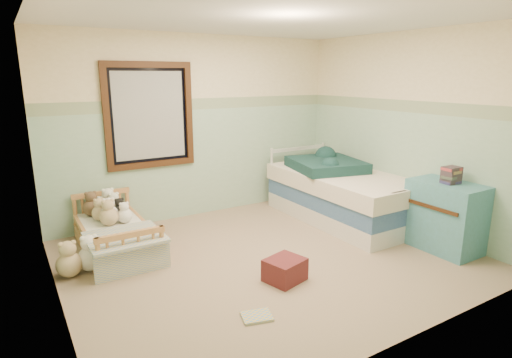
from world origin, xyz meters
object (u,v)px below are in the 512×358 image
red_pillow (285,270)px  floor_book (257,316)px  plush_floor_cream (91,258)px  plush_floor_tan (69,265)px  twin_bed_frame (341,212)px  dresser (445,216)px  toddler_bed_frame (117,243)px

red_pillow → floor_book: size_ratio=1.44×
plush_floor_cream → plush_floor_tan: size_ratio=1.02×
plush_floor_tan → twin_bed_frame: size_ratio=0.12×
plush_floor_tan → red_pillow: bearing=-33.6°
plush_floor_tan → dresser: bearing=-21.5°
toddler_bed_frame → floor_book: size_ratio=5.65×
plush_floor_cream → red_pillow: bearing=-37.7°
plush_floor_cream → plush_floor_tan: bearing=-170.9°
plush_floor_tan → red_pillow: size_ratio=0.71×
toddler_bed_frame → dresser: size_ratio=1.77×
toddler_bed_frame → twin_bed_frame: twin_bed_frame is taller
floor_book → dresser: bearing=18.2°
floor_book → red_pillow: bearing=51.7°
plush_floor_cream → red_pillow: 1.99m
toddler_bed_frame → plush_floor_cream: 0.51m
plush_floor_cream → floor_book: plush_floor_cream is taller
toddler_bed_frame → floor_book: toddler_bed_frame is taller
twin_bed_frame → floor_book: twin_bed_frame is taller
plush_floor_tan → floor_book: plush_floor_tan is taller
twin_bed_frame → floor_book: 2.73m
plush_floor_tan → dresser: 4.09m
red_pillow → floor_book: (-0.58, -0.42, -0.10)m
toddler_bed_frame → plush_floor_cream: bearing=-133.1°
plush_floor_cream → dresser: dresser is taller
dresser → red_pillow: bearing=171.2°
plush_floor_tan → floor_book: (1.21, -1.60, -0.12)m
toddler_bed_frame → plush_floor_tan: bearing=-144.0°
toddler_bed_frame → dresser: dresser is taller
plush_floor_tan → twin_bed_frame: bearing=-2.0°
twin_bed_frame → red_pillow: size_ratio=5.91×
red_pillow → toddler_bed_frame: bearing=127.8°
plush_floor_cream → twin_bed_frame: plush_floor_cream is taller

